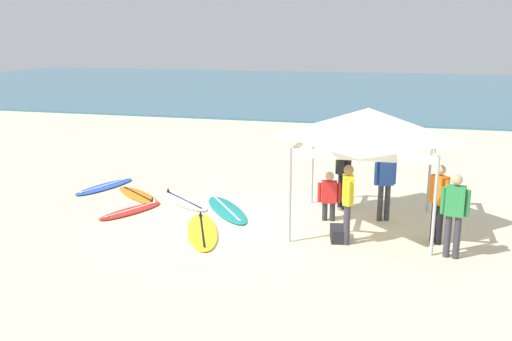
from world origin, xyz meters
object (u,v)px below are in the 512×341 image
(surfboard_blue, at_px, (104,187))
(surfboard_red, at_px, (131,211))
(person_blue, at_px, (385,180))
(person_black, at_px, (343,170))
(surfboard_white, at_px, (184,201))
(person_red, at_px, (329,194))
(person_yellow, at_px, (348,199))
(gear_bag_near_tent, at_px, (338,234))
(person_orange, at_px, (439,198))
(surfboard_orange, at_px, (138,195))
(canopy_tent, at_px, (368,124))
(surfboard_yellow, at_px, (202,231))
(person_green, at_px, (455,210))
(surfboard_teal, at_px, (227,209))

(surfboard_blue, xyz_separation_m, surfboard_red, (1.80, -1.87, 0.00))
(person_blue, xyz_separation_m, person_black, (-1.06, 0.74, 0.00))
(surfboard_white, bearing_deg, surfboard_blue, 165.31)
(surfboard_red, distance_m, person_red, 4.94)
(surfboard_red, distance_m, person_yellow, 5.56)
(person_black, height_order, person_yellow, same)
(surfboard_red, height_order, gear_bag_near_tent, gear_bag_near_tent)
(person_black, bearing_deg, surfboard_red, -161.39)
(surfboard_blue, bearing_deg, person_orange, -13.16)
(surfboard_orange, height_order, surfboard_white, same)
(canopy_tent, distance_m, surfboard_red, 6.18)
(surfboard_yellow, bearing_deg, person_blue, 26.28)
(person_green, xyz_separation_m, person_orange, (-0.26, 0.76, 0.00))
(surfboard_yellow, bearing_deg, canopy_tent, 22.18)
(canopy_tent, relative_size, surfboard_white, 1.46)
(person_red, bearing_deg, gear_bag_near_tent, -73.25)
(surfboard_teal, xyz_separation_m, surfboard_yellow, (-0.04, -1.66, -0.00))
(person_blue, distance_m, person_yellow, 1.85)
(person_blue, height_order, person_orange, same)
(surfboard_white, relative_size, person_blue, 1.21)
(surfboard_orange, xyz_separation_m, person_yellow, (5.88, -2.06, 0.95))
(person_blue, xyz_separation_m, person_red, (-1.26, -0.34, -0.33))
(surfboard_orange, height_order, person_green, person_green)
(person_blue, distance_m, person_red, 1.35)
(surfboard_orange, bearing_deg, person_black, 4.11)
(person_green, distance_m, gear_bag_near_tent, 2.48)
(surfboard_white, height_order, person_blue, person_blue)
(surfboard_blue, height_order, surfboard_teal, same)
(person_red, bearing_deg, surfboard_white, 172.48)
(person_yellow, height_order, person_red, person_yellow)
(person_green, bearing_deg, surfboard_yellow, 179.24)
(person_red, bearing_deg, surfboard_red, -172.61)
(person_yellow, distance_m, person_orange, 1.91)
(surfboard_white, bearing_deg, person_green, -18.19)
(surfboard_teal, xyz_separation_m, person_blue, (3.83, 0.26, 0.95))
(surfboard_teal, distance_m, person_red, 2.65)
(canopy_tent, bearing_deg, surfboard_red, -175.37)
(surfboard_orange, height_order, person_black, person_black)
(surfboard_orange, bearing_deg, canopy_tent, -7.83)
(person_green, distance_m, person_black, 3.68)
(surfboard_blue, relative_size, gear_bag_near_tent, 3.70)
(surfboard_orange, height_order, surfboard_yellow, same)
(surfboard_red, height_order, person_orange, person_orange)
(person_blue, relative_size, person_red, 1.43)
(person_orange, height_order, person_red, person_orange)
(surfboard_yellow, xyz_separation_m, person_blue, (3.88, 1.91, 0.95))
(canopy_tent, height_order, person_yellow, canopy_tent)
(surfboard_orange, distance_m, person_green, 8.37)
(surfboard_white, relative_size, gear_bag_near_tent, 3.46)
(surfboard_red, xyz_separation_m, person_yellow, (5.42, -0.75, 0.95))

